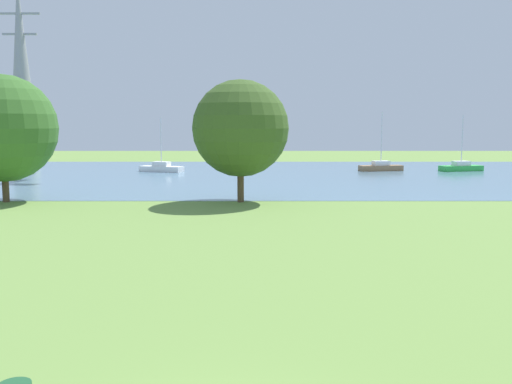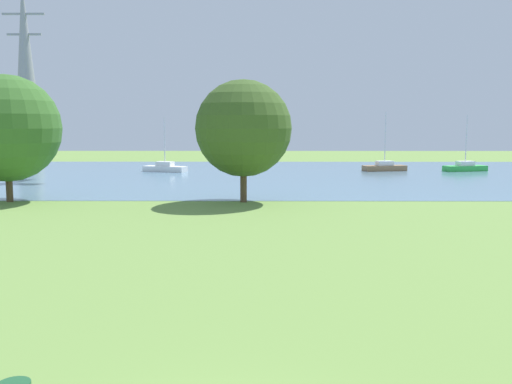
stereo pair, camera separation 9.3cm
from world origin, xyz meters
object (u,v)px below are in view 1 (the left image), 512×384
at_px(tree_west_near, 5,128).
at_px(tree_east_far, 243,128).
at_px(sailboat_brown, 383,167).
at_px(sailboat_white, 164,168).
at_px(sailboat_green, 464,167).
at_px(electricity_pylon, 24,69).

height_order(tree_west_near, tree_east_far, tree_west_near).
bearing_deg(sailboat_brown, sailboat_white, -177.03).
relative_size(sailboat_white, tree_east_far, 0.72).
bearing_deg(sailboat_green, tree_west_near, -147.77).
bearing_deg(electricity_pylon, tree_west_near, -69.20).
distance_m(sailboat_brown, tree_east_far, 29.67).
bearing_deg(tree_west_near, sailboat_green, 32.23).
height_order(sailboat_green, tree_east_far, tree_east_far).
distance_m(sailboat_green, tree_east_far, 34.77).
height_order(sailboat_brown, sailboat_green, sailboat_brown).
distance_m(sailboat_green, electricity_pylon, 64.70).
distance_m(sailboat_green, tree_west_near, 46.96).
distance_m(sailboat_brown, electricity_pylon, 56.73).
bearing_deg(electricity_pylon, sailboat_green, -22.89).
distance_m(tree_east_far, electricity_pylon, 61.08).
xyz_separation_m(sailboat_brown, tree_west_near, (-30.69, -25.21, 4.45)).
height_order(sailboat_brown, sailboat_white, sailboat_brown).
relative_size(sailboat_brown, tree_west_near, 0.77).
distance_m(sailboat_brown, sailboat_white, 24.28).
height_order(sailboat_brown, tree_east_far, tree_east_far).
height_order(sailboat_brown, electricity_pylon, electricity_pylon).
height_order(sailboat_white, sailboat_green, sailboat_green).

